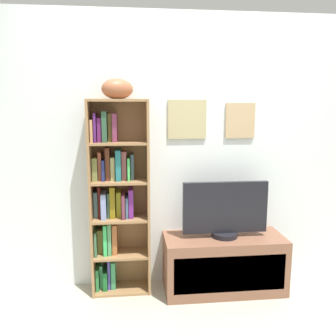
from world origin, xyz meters
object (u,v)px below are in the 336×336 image
(bookshelf, at_px, (115,197))
(football, at_px, (117,89))
(television, at_px, (225,210))
(tv_stand, at_px, (224,263))

(bookshelf, xyz_separation_m, football, (0.04, -0.03, 0.89))
(bookshelf, relative_size, football, 6.34)
(bookshelf, xyz_separation_m, television, (0.92, -0.11, -0.11))
(bookshelf, bearing_deg, football, -34.64)
(football, bearing_deg, tv_stand, -5.62)
(tv_stand, bearing_deg, television, 90.00)
(tv_stand, bearing_deg, football, 174.38)
(tv_stand, bearing_deg, bookshelf, 172.82)
(football, height_order, television, football)
(football, distance_m, television, 1.33)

